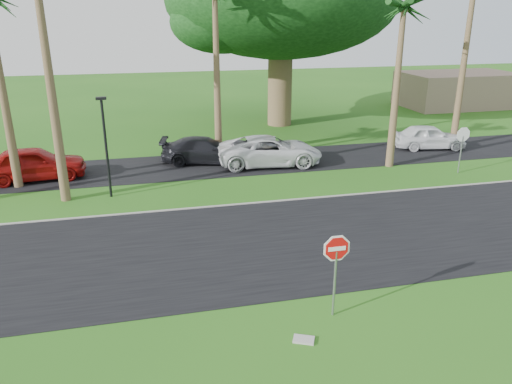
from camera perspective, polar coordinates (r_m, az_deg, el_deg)
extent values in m
plane|color=#245A16|center=(17.08, 3.44, -8.58)|extent=(120.00, 120.00, 0.00)
cube|color=black|center=(18.78, 1.69, -5.74)|extent=(120.00, 8.00, 0.02)
cube|color=black|center=(28.40, -3.77, 3.22)|extent=(120.00, 5.00, 0.02)
cube|color=gray|center=(22.39, -0.97, -1.33)|extent=(120.00, 0.12, 0.06)
cylinder|color=gray|center=(14.28, 8.96, -10.34)|extent=(0.07, 0.07, 2.00)
cylinder|color=white|center=(13.77, 9.20, -6.37)|extent=(1.05, 0.02, 1.05)
cylinder|color=red|center=(13.77, 9.20, -6.37)|extent=(0.90, 0.02, 0.90)
cube|color=white|center=(13.77, 9.20, -6.37)|extent=(0.50, 0.02, 0.12)
cylinder|color=gray|center=(28.64, 22.32, 3.96)|extent=(0.07, 0.07, 2.00)
cylinder|color=white|center=(28.39, 22.61, 6.09)|extent=(1.05, 0.02, 1.05)
cylinder|color=red|center=(28.39, 22.61, 6.09)|extent=(0.90, 0.02, 0.90)
cube|color=white|center=(28.39, 22.61, 6.09)|extent=(0.50, 0.02, 0.12)
cone|color=brown|center=(26.32, -26.91, 9.85)|extent=(0.44, 0.44, 9.00)
cone|color=brown|center=(23.25, -22.62, 12.53)|extent=(0.44, 0.44, 11.50)
cone|color=brown|center=(28.89, -4.50, 13.10)|extent=(0.44, 0.44, 9.50)
cone|color=brown|center=(28.08, 15.74, 11.21)|extent=(0.44, 0.44, 8.50)
cone|color=brown|center=(33.62, 22.84, 14.76)|extent=(0.44, 0.44, 12.00)
cylinder|color=brown|center=(38.16, 2.75, 12.13)|extent=(1.80, 1.80, 6.00)
cylinder|color=black|center=(23.65, -16.72, 4.63)|extent=(0.12, 0.12, 4.50)
cube|color=black|center=(23.18, -17.30, 10.19)|extent=(0.45, 0.25, 0.12)
cube|color=gray|center=(49.80, 22.08, 10.81)|extent=(10.00, 6.00, 3.00)
imported|color=#B3B5BB|center=(28.09, -24.31, 2.76)|extent=(4.51, 2.32, 1.41)
imported|color=maroon|center=(27.81, -24.09, 2.97)|extent=(5.24, 2.55, 1.72)
imported|color=black|center=(28.58, -5.86, 4.74)|extent=(5.24, 2.90, 1.44)
imported|color=silver|center=(27.99, 1.60, 4.71)|extent=(6.04, 3.20, 1.62)
imported|color=white|center=(33.26, 19.20, 5.96)|extent=(4.67, 2.54, 1.51)
cube|color=#9F9D97|center=(13.71, 5.47, -16.44)|extent=(0.65, 0.55, 0.06)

